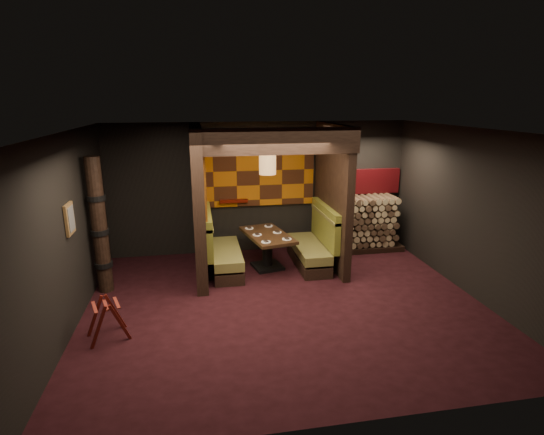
{
  "coord_description": "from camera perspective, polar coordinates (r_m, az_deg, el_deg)",
  "views": [
    {
      "loc": [
        -1.36,
        -6.27,
        3.31
      ],
      "look_at": [
        0.0,
        1.3,
        1.15
      ],
      "focal_mm": 28.0,
      "sensor_mm": 36.0,
      "label": 1
    }
  ],
  "objects": [
    {
      "name": "bay_front_post",
      "position": [
        8.88,
        8.12,
        3.27
      ],
      "size": [
        0.08,
        0.08,
        2.85
      ],
      "primitive_type": "cube",
      "color": "black",
      "rests_on": "floor"
    },
    {
      "name": "lacquer_shelf",
      "position": [
        9.2,
        -5.17,
        2.24
      ],
      "size": [
        0.6,
        0.12,
        0.07
      ],
      "primitive_type": "cube",
      "color": "#510F05",
      "rests_on": "wall_back"
    },
    {
      "name": "tapa_back_panel",
      "position": [
        9.2,
        -1.71,
        6.35
      ],
      "size": [
        2.4,
        0.06,
        1.55
      ],
      "primitive_type": "cube",
      "color": "#AF5B0B",
      "rests_on": "wall_back"
    },
    {
      "name": "tapa_side_panel",
      "position": [
        8.23,
        -9.15,
        5.26
      ],
      "size": [
        0.04,
        1.85,
        1.45
      ],
      "primitive_type": "cube",
      "color": "#AF5B0B",
      "rests_on": "partition_left"
    },
    {
      "name": "floor",
      "position": [
        7.23,
        1.86,
        -11.68
      ],
      "size": [
        6.5,
        5.5,
        0.02
      ],
      "primitive_type": "cube",
      "color": "black",
      "rests_on": "ground"
    },
    {
      "name": "ceiling",
      "position": [
        6.43,
        2.08,
        11.67
      ],
      "size": [
        6.5,
        5.5,
        0.02
      ],
      "primitive_type": "cube",
      "color": "black",
      "rests_on": "ground"
    },
    {
      "name": "totem_column",
      "position": [
        7.86,
        -22.19,
        -1.19
      ],
      "size": [
        0.31,
        0.31,
        2.4
      ],
      "color": "black",
      "rests_on": "floor"
    },
    {
      "name": "place_settings",
      "position": [
        8.43,
        -0.63,
        -2.13
      ],
      "size": [
        0.8,
        1.19,
        0.03
      ],
      "color": "white",
      "rests_on": "dining_table"
    },
    {
      "name": "wall_front",
      "position": [
        4.21,
        9.98,
        -11.15
      ],
      "size": [
        6.5,
        0.02,
        2.85
      ],
      "primitive_type": "cube",
      "color": "black",
      "rests_on": "ground"
    },
    {
      "name": "booth_bench_left",
      "position": [
        8.45,
        -6.87,
        -4.58
      ],
      "size": [
        0.68,
        1.6,
        1.14
      ],
      "color": "black",
      "rests_on": "floor"
    },
    {
      "name": "pendant_lamp",
      "position": [
        8.06,
        -0.61,
        7.42
      ],
      "size": [
        0.32,
        0.32,
        0.92
      ],
      "color": "olive",
      "rests_on": "ceiling"
    },
    {
      "name": "wall_right",
      "position": [
        8.01,
        25.41,
        0.53
      ],
      "size": [
        0.02,
        5.5,
        2.85
      ],
      "primitive_type": "cube",
      "color": "black",
      "rests_on": "ground"
    },
    {
      "name": "wall_left",
      "position": [
        6.82,
        -25.92,
        -1.98
      ],
      "size": [
        0.02,
        5.5,
        2.85
      ],
      "primitive_type": "cube",
      "color": "black",
      "rests_on": "ground"
    },
    {
      "name": "dining_table",
      "position": [
        8.5,
        -0.63,
        -3.7
      ],
      "size": [
        1.01,
        1.49,
        0.72
      ],
      "color": "black",
      "rests_on": "floor"
    },
    {
      "name": "booth_bench_right",
      "position": [
        8.74,
        5.63,
        -3.83
      ],
      "size": [
        0.68,
        1.6,
        1.14
      ],
      "color": "black",
      "rests_on": "floor"
    },
    {
      "name": "mosaic_header",
      "position": [
        9.83,
        11.81,
        4.76
      ],
      "size": [
        1.83,
        0.1,
        0.56
      ],
      "primitive_type": "cube",
      "color": "maroon",
      "rests_on": "wall_back"
    },
    {
      "name": "luggage_rack",
      "position": [
        6.61,
        -21.28,
        -12.44
      ],
      "size": [
        0.68,
        0.57,
        0.63
      ],
      "color": "#4D110B",
      "rests_on": "floor"
    },
    {
      "name": "firewood_stack",
      "position": [
        9.74,
        12.23,
        -0.77
      ],
      "size": [
        1.73,
        0.7,
        1.22
      ],
      "color": "black",
      "rests_on": "floor"
    },
    {
      "name": "framed_picture",
      "position": [
        6.85,
        -25.55,
        -0.16
      ],
      "size": [
        0.05,
        0.36,
        0.46
      ],
      "color": "brown",
      "rests_on": "wall_left"
    },
    {
      "name": "header_beam",
      "position": [
        7.13,
        0.66,
        10.21
      ],
      "size": [
        2.85,
        0.18,
        0.44
      ],
      "primitive_type": "cube",
      "color": "black",
      "rests_on": "partition_left"
    },
    {
      "name": "partition_left",
      "position": [
        8.14,
        -9.84,
        2.07
      ],
      "size": [
        0.2,
        2.2,
        2.85
      ],
      "primitive_type": "cube",
      "color": "black",
      "rests_on": "floor"
    },
    {
      "name": "partition_right",
      "position": [
        8.61,
        8.08,
        2.88
      ],
      "size": [
        0.15,
        2.1,
        2.85
      ],
      "primitive_type": "cube",
      "color": "black",
      "rests_on": "floor"
    },
    {
      "name": "wall_back",
      "position": [
        9.33,
        -1.59,
        4.01
      ],
      "size": [
        6.5,
        0.02,
        2.85
      ],
      "primitive_type": "cube",
      "color": "black",
      "rests_on": "ground"
    }
  ]
}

